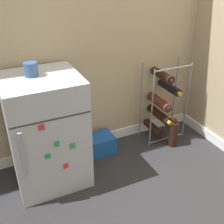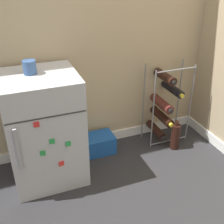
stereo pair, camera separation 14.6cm
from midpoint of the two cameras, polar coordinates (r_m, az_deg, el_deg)
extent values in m
plane|color=#28282B|center=(2.23, 1.80, -13.91)|extent=(14.00, 14.00, 0.00)
cube|color=white|center=(2.62, -3.94, -5.38)|extent=(6.91, 0.01, 0.09)
cube|color=#B7BABF|center=(2.10, -15.14, -3.85)|extent=(0.52, 0.49, 0.84)
cube|color=#2D2D2D|center=(1.77, -14.42, -1.59)|extent=(0.51, 0.00, 0.01)
cube|color=#9E9EA3|center=(1.84, -19.80, -8.10)|extent=(0.02, 0.02, 0.31)
cube|color=red|center=(1.99, -11.44, -10.73)|extent=(0.04, 0.01, 0.04)
cube|color=red|center=(1.78, -16.43, -3.06)|extent=(0.04, 0.01, 0.04)
cube|color=green|center=(1.90, -15.15, -8.71)|extent=(0.04, 0.02, 0.04)
cube|color=green|center=(1.87, -13.36, -6.36)|extent=(0.04, 0.01, 0.04)
cube|color=green|center=(1.91, -10.15, -6.78)|extent=(0.04, 0.01, 0.04)
cylinder|color=slate|center=(2.43, 6.38, 0.38)|extent=(0.01, 0.01, 0.74)
cylinder|color=slate|center=(2.63, 13.42, 2.03)|extent=(0.01, 0.01, 0.74)
cylinder|color=slate|center=(2.57, 4.29, 2.13)|extent=(0.01, 0.01, 0.74)
cylinder|color=slate|center=(2.76, 11.14, 3.58)|extent=(0.01, 0.01, 0.74)
cylinder|color=slate|center=(2.70, 9.42, -5.34)|extent=(0.38, 0.01, 0.01)
cylinder|color=slate|center=(2.39, 10.74, 8.69)|extent=(0.38, 0.01, 0.01)
cylinder|color=black|center=(2.67, 6.88, -3.28)|extent=(0.07, 0.25, 0.07)
cylinder|color=black|center=(2.57, 8.48, -4.74)|extent=(0.03, 0.02, 0.03)
cylinder|color=black|center=(2.63, 7.95, -0.52)|extent=(0.08, 0.31, 0.08)
cylinder|color=gold|center=(2.51, 9.98, -2.20)|extent=(0.04, 0.02, 0.04)
cylinder|color=#56231E|center=(2.56, 7.92, 2.04)|extent=(0.08, 0.29, 0.08)
cylinder|color=black|center=(2.44, 9.87, 0.55)|extent=(0.04, 0.02, 0.04)
cylinder|color=black|center=(2.56, 9.99, 4.91)|extent=(0.07, 0.27, 0.07)
cylinder|color=gold|center=(2.45, 11.92, 3.63)|extent=(0.03, 0.02, 0.03)
cylinder|color=black|center=(2.46, 8.52, 7.35)|extent=(0.07, 0.26, 0.07)
cylinder|color=black|center=(2.35, 10.41, 6.17)|extent=(0.04, 0.02, 0.04)
cube|color=#194C9E|center=(2.49, -4.63, -6.60)|extent=(0.28, 0.20, 0.16)
cylinder|color=#335184|center=(1.93, -18.28, 8.22)|extent=(0.09, 0.09, 0.09)
cylinder|color=black|center=(2.58, 10.79, -4.48)|extent=(0.08, 0.08, 0.24)
cylinder|color=black|center=(2.51, 11.08, -1.80)|extent=(0.03, 0.03, 0.04)
camera|label=1|loc=(0.07, -91.83, -1.00)|focal=45.00mm
camera|label=2|loc=(0.07, 88.17, 1.00)|focal=45.00mm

